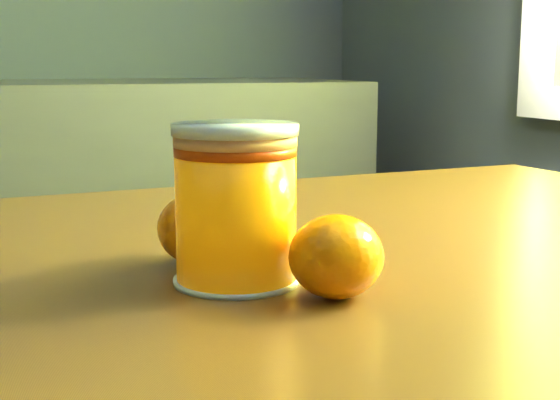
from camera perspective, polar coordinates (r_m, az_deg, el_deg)
name	(u,v)px	position (r m, az deg, el deg)	size (l,w,h in m)	color
table	(279,398)	(0.60, -0.09, -14.29)	(1.12, 0.83, 0.80)	brown
juice_glass	(236,205)	(0.51, -3.25, -0.38)	(0.08, 0.08, 0.10)	orange
orange_front	(336,256)	(0.48, 4.13, -4.14)	(0.06, 0.06, 0.05)	orange
orange_back	(199,228)	(0.56, -5.96, -2.07)	(0.06, 0.06, 0.05)	orange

